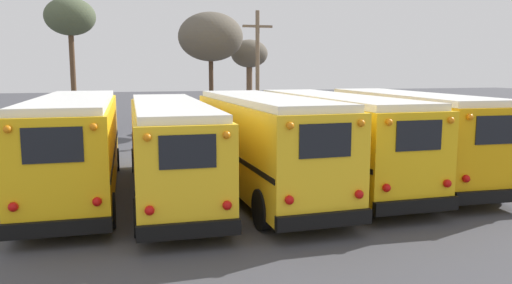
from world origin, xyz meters
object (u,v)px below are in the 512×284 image
object	(u,v)px
school_bus_4	(407,133)
bare_tree_0	(249,56)
bare_tree_1	(211,37)
school_bus_0	(76,143)
utility_pole	(258,72)
bare_tree_2	(70,18)
school_bus_3	(333,135)
school_bus_1	(170,145)
school_bus_2	(264,142)

from	to	relation	value
school_bus_4	bare_tree_0	distance (m)	18.77
school_bus_4	bare_tree_1	distance (m)	17.16
school_bus_0	utility_pole	size ratio (longest dim) A/B	1.38
utility_pole	bare_tree_2	size ratio (longest dim) A/B	0.80
school_bus_3	school_bus_4	xyz separation A→B (m)	(2.93, -0.14, 0.01)
utility_pole	bare_tree_2	world-z (taller)	bare_tree_2
school_bus_4	bare_tree_0	size ratio (longest dim) A/B	1.59
school_bus_0	bare_tree_1	xyz separation A→B (m)	(7.35, 15.24, 4.41)
school_bus_1	utility_pole	xyz separation A→B (m)	(6.56, 12.50, 2.30)
school_bus_1	bare_tree_0	world-z (taller)	bare_tree_0
utility_pole	school_bus_0	bearing A→B (deg)	-128.91
school_bus_0	school_bus_2	size ratio (longest dim) A/B	1.10
school_bus_2	school_bus_0	bearing A→B (deg)	163.87
utility_pole	school_bus_2	bearing A→B (deg)	-105.11
school_bus_2	utility_pole	xyz separation A→B (m)	(3.63, 13.45, 2.19)
school_bus_0	bare_tree_0	distance (m)	20.87
utility_pole	bare_tree_0	world-z (taller)	utility_pole
school_bus_1	school_bus_2	bearing A→B (deg)	-17.82
school_bus_1	school_bus_4	size ratio (longest dim) A/B	1.10
school_bus_0	school_bus_3	world-z (taller)	school_bus_0
school_bus_0	school_bus_3	xyz separation A→B (m)	(8.78, -0.62, 0.01)
school_bus_4	bare_tree_1	world-z (taller)	bare_tree_1
school_bus_1	school_bus_2	distance (m)	3.08
utility_pole	bare_tree_0	bearing A→B (deg)	79.58
utility_pole	bare_tree_2	distance (m)	16.32
bare_tree_1	school_bus_1	bearing A→B (deg)	-105.45
school_bus_0	bare_tree_2	world-z (taller)	bare_tree_2
school_bus_3	school_bus_4	bearing A→B (deg)	-2.74
school_bus_2	school_bus_4	bearing A→B (deg)	9.05
school_bus_0	school_bus_3	bearing A→B (deg)	-4.05
school_bus_3	bare_tree_2	distance (m)	26.55
school_bus_3	bare_tree_1	xyz separation A→B (m)	(-1.44, 15.86, 4.40)
bare_tree_0	bare_tree_2	world-z (taller)	bare_tree_2
bare_tree_0	school_bus_2	bearing A→B (deg)	-103.69
school_bus_2	bare_tree_1	bearing A→B (deg)	84.97
bare_tree_0	bare_tree_1	distance (m)	4.20
school_bus_1	bare_tree_2	size ratio (longest dim) A/B	1.17
school_bus_1	school_bus_3	xyz separation A→B (m)	(5.85, 0.13, 0.08)
bare_tree_1	school_bus_4	bearing A→B (deg)	-74.75
bare_tree_2	utility_pole	bearing A→B (deg)	-45.23
school_bus_4	bare_tree_0	xyz separation A→B (m)	(-1.13, 18.45, 3.29)
school_bus_2	bare_tree_2	distance (m)	26.52
bare_tree_0	school_bus_0	bearing A→B (deg)	-120.88
bare_tree_0	bare_tree_1	size ratio (longest dim) A/B	0.80
bare_tree_1	school_bus_0	bearing A→B (deg)	-115.74
school_bus_0	school_bus_3	size ratio (longest dim) A/B	0.98
utility_pole	bare_tree_0	xyz separation A→B (m)	(1.09, 5.93, 1.09)
school_bus_1	bare_tree_0	size ratio (longest dim) A/B	1.76
school_bus_4	bare_tree_2	bearing A→B (deg)	119.39
school_bus_3	utility_pole	bearing A→B (deg)	86.75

